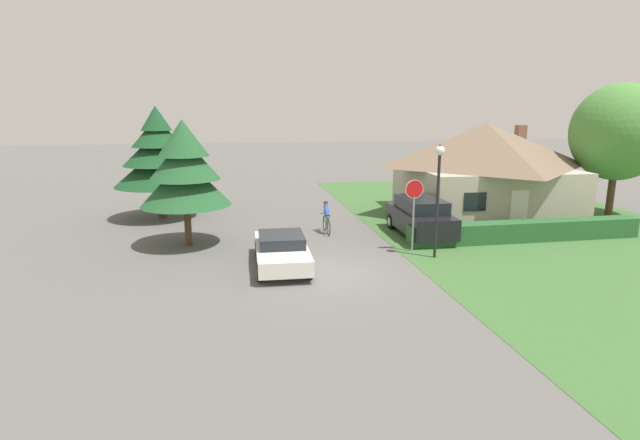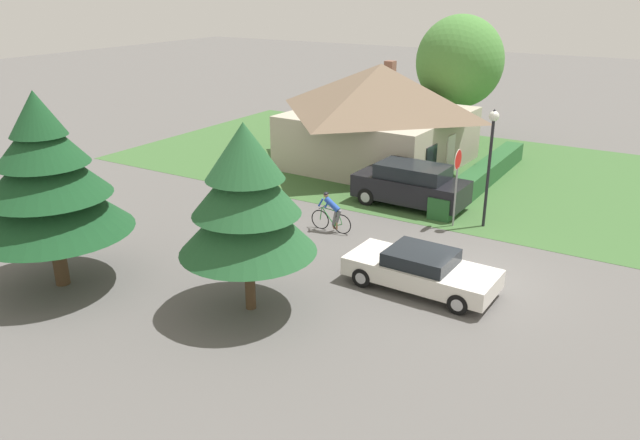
{
  "view_description": "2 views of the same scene",
  "coord_description": "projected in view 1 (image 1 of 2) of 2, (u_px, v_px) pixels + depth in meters",
  "views": [
    {
      "loc": [
        -3.27,
        -16.94,
        5.89
      ],
      "look_at": [
        0.43,
        3.49,
        1.2
      ],
      "focal_mm": 28.0,
      "sensor_mm": 36.0,
      "label": 1
    },
    {
      "loc": [
        -17.71,
        -5.17,
        8.77
      ],
      "look_at": [
        -0.7,
        5.24,
        1.18
      ],
      "focal_mm": 35.0,
      "sensor_mm": 36.0,
      "label": 2
    }
  ],
  "objects": [
    {
      "name": "grass_verge_right",
      "position": [
        545.0,
        233.0,
        23.97
      ],
      "size": [
        16.0,
        36.0,
        0.01
      ],
      "primitive_type": "cube",
      "color": "#3D6633",
      "rests_on": "ground"
    },
    {
      "name": "cyclist",
      "position": [
        327.0,
        218.0,
        23.84
      ],
      "size": [
        0.44,
        1.72,
        1.53
      ],
      "rotation": [
        0.0,
        0.0,
        1.58
      ],
      "color": "black",
      "rests_on": "ground"
    },
    {
      "name": "deciduous_tree_right",
      "position": [
        619.0,
        132.0,
        26.9
      ],
      "size": [
        4.95,
        4.95,
        7.2
      ],
      "color": "#4C3823",
      "rests_on": "ground"
    },
    {
      "name": "hedge_row",
      "position": [
        525.0,
        231.0,
        22.46
      ],
      "size": [
        10.95,
        0.9,
        0.91
      ],
      "primitive_type": "cube",
      "color": "#285B2D",
      "rests_on": "ground"
    },
    {
      "name": "stop_sign",
      "position": [
        414.0,
        201.0,
        20.44
      ],
      "size": [
        0.78,
        0.07,
        3.03
      ],
      "rotation": [
        0.0,
        0.0,
        3.16
      ],
      "color": "gray",
      "rests_on": "ground"
    },
    {
      "name": "parked_suv_right",
      "position": [
        420.0,
        217.0,
        23.18
      ],
      "size": [
        2.13,
        4.73,
        1.82
      ],
      "rotation": [
        0.0,
        0.0,
        1.54
      ],
      "color": "black",
      "rests_on": "ground"
    },
    {
      "name": "conifer_tall_near",
      "position": [
        185.0,
        169.0,
        21.14
      ],
      "size": [
        3.84,
        3.84,
        5.43
      ],
      "color": "#4C3823",
      "rests_on": "ground"
    },
    {
      "name": "conifer_tall_far",
      "position": [
        158.0,
        155.0,
        26.51
      ],
      "size": [
        4.73,
        4.73,
        6.0
      ],
      "color": "#4C3823",
      "rests_on": "ground"
    },
    {
      "name": "cottage_house",
      "position": [
        484.0,
        168.0,
        27.67
      ],
      "size": [
        9.08,
        8.72,
        5.07
      ],
      "rotation": [
        0.0,
        0.0,
        -0.04
      ],
      "color": "#B2A893",
      "rests_on": "ground"
    },
    {
      "name": "ground_plane",
      "position": [
        326.0,
        273.0,
        18.13
      ],
      "size": [
        140.0,
        140.0,
        0.0
      ],
      "primitive_type": "plane",
      "color": "#5B5956"
    },
    {
      "name": "street_lamp",
      "position": [
        439.0,
        178.0,
        19.33
      ],
      "size": [
        0.37,
        0.37,
        4.54
      ],
      "color": "black",
      "rests_on": "ground"
    },
    {
      "name": "sedan_left_lane",
      "position": [
        282.0,
        250.0,
        18.86
      ],
      "size": [
        2.05,
        4.63,
        1.24
      ],
      "rotation": [
        0.0,
        0.0,
        1.54
      ],
      "color": "silver",
      "rests_on": "ground"
    }
  ]
}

